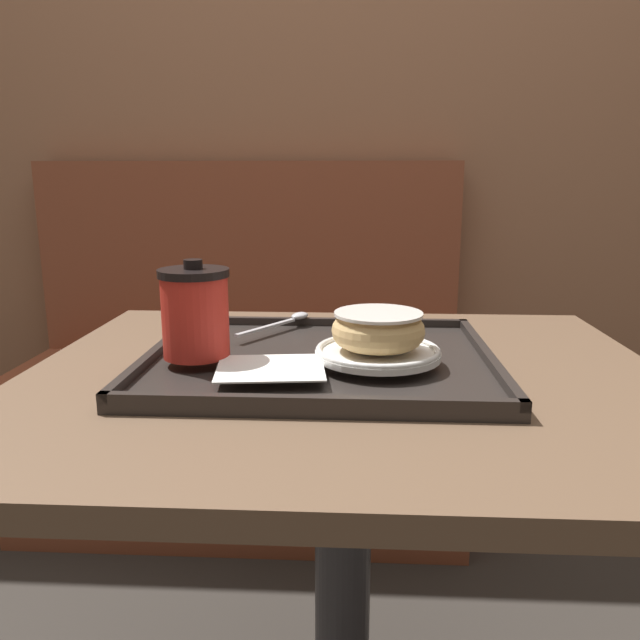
% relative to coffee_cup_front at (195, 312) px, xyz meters
% --- Properties ---
extents(wall_behind, '(8.00, 0.05, 2.40)m').
position_rel_coffee_cup_front_xyz_m(wall_behind, '(0.19, 1.12, 0.41)').
color(wall_behind, '#9E6B4C').
rests_on(wall_behind, ground_plane).
extents(booth_bench, '(1.21, 0.44, 1.00)m').
position_rel_coffee_cup_front_xyz_m(booth_bench, '(-0.11, 0.89, -0.47)').
color(booth_bench, brown).
rests_on(booth_bench, ground_plane).
extents(cafe_table, '(0.85, 0.73, 0.70)m').
position_rel_coffee_cup_front_xyz_m(cafe_table, '(0.19, 0.02, -0.25)').
color(cafe_table, brown).
rests_on(cafe_table, ground_plane).
extents(serving_tray, '(0.46, 0.39, 0.02)m').
position_rel_coffee_cup_front_xyz_m(serving_tray, '(0.16, 0.04, -0.07)').
color(serving_tray, '#282321').
rests_on(serving_tray, cafe_table).
extents(napkin_paper, '(0.14, 0.12, 0.00)m').
position_rel_coffee_cup_front_xyz_m(napkin_paper, '(0.10, -0.05, -0.06)').
color(napkin_paper, white).
rests_on(napkin_paper, serving_tray).
extents(coffee_cup_front, '(0.09, 0.09, 0.13)m').
position_rel_coffee_cup_front_xyz_m(coffee_cup_front, '(0.00, 0.00, 0.00)').
color(coffee_cup_front, red).
rests_on(coffee_cup_front, serving_tray).
extents(plate_with_chocolate_donut, '(0.16, 0.16, 0.01)m').
position_rel_coffee_cup_front_xyz_m(plate_with_chocolate_donut, '(0.23, 0.01, -0.05)').
color(plate_with_chocolate_donut, white).
rests_on(plate_with_chocolate_donut, serving_tray).
extents(donut_chocolate_glazed, '(0.12, 0.12, 0.05)m').
position_rel_coffee_cup_front_xyz_m(donut_chocolate_glazed, '(0.23, 0.01, -0.02)').
color(donut_chocolate_glazed, '#DBB270').
rests_on(donut_chocolate_glazed, plate_with_chocolate_donut).
extents(spoon, '(0.10, 0.15, 0.01)m').
position_rel_coffee_cup_front_xyz_m(spoon, '(0.10, 0.20, -0.05)').
color(spoon, silver).
rests_on(spoon, serving_tray).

